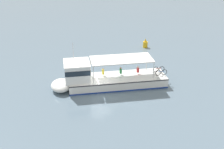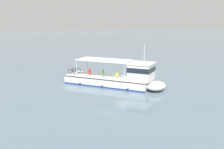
{
  "view_description": "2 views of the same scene",
  "coord_description": "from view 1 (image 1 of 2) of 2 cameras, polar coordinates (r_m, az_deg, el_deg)",
  "views": [
    {
      "loc": [
        18.6,
        -21.87,
        15.13
      ],
      "look_at": [
        0.56,
        1.98,
        1.4
      ],
      "focal_mm": 47.96,
      "sensor_mm": 36.0,
      "label": 1
    },
    {
      "loc": [
        -29.19,
        11.67,
        7.89
      ],
      "look_at": [
        0.56,
        1.98,
        1.4
      ],
      "focal_mm": 41.42,
      "sensor_mm": 36.0,
      "label": 2
    }
  ],
  "objects": [
    {
      "name": "channel_buoy",
      "position": [
        45.5,
        6.37,
        5.84
      ],
      "size": [
        0.7,
        0.7,
        1.4
      ],
      "color": "gold",
      "rests_on": "ground"
    },
    {
      "name": "ferry_main",
      "position": [
        32.93,
        -1.74,
        -0.73
      ],
      "size": [
        10.93,
        11.4,
        5.32
      ],
      "color": "white",
      "rests_on": "ground"
    },
    {
      "name": "ground_plane",
      "position": [
        32.45,
        -2.91,
        -3.16
      ],
      "size": [
        400.0,
        400.0,
        0.0
      ],
      "primitive_type": "plane",
      "color": "slate"
    }
  ]
}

